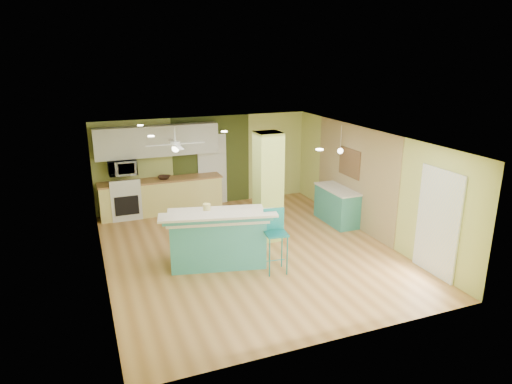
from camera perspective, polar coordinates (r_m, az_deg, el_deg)
floor at (r=10.06m, az=-0.86°, el=-7.40°), size 6.00×7.00×0.01m
ceiling at (r=9.31m, az=-0.93°, el=6.82°), size 6.00×7.00×0.01m
wall_back at (r=12.83m, az=-6.43°, el=3.83°), size 6.00×0.01×2.50m
wall_front at (r=6.67m, az=9.91°, el=-9.04°), size 6.00×0.01×2.50m
wall_left at (r=9.06m, az=-19.01°, el=-2.63°), size 0.01×7.00×2.50m
wall_right at (r=10.98m, az=13.94°, el=1.18°), size 0.01×7.00×2.50m
wood_panel at (r=11.45m, az=12.16°, el=1.94°), size 0.02×3.40×2.50m
olive_accent at (r=12.87m, az=-5.55°, el=3.89°), size 2.20×0.02×2.50m
interior_door at (r=12.90m, az=-5.48°, el=2.79°), size 0.82×0.05×2.00m
french_door at (r=9.34m, az=21.76°, el=-3.64°), size 0.04×1.08×2.10m
column at (r=10.28m, az=1.51°, el=0.62°), size 0.55×0.55×2.50m
kitchen_run at (r=12.49m, az=-11.70°, el=-0.50°), size 3.25×0.63×0.94m
stove at (r=12.37m, az=-16.02°, el=-1.04°), size 0.76×0.66×1.08m
upper_cabinets at (r=12.25m, az=-12.21°, el=6.27°), size 3.20×0.34×0.80m
microwave at (r=12.14m, az=-16.36°, el=2.97°), size 0.70×0.48×0.39m
ceiling_fan at (r=10.98m, az=-10.05°, el=5.87°), size 1.41×1.41×0.61m
pendant_lamp at (r=11.25m, az=10.50°, el=5.10°), size 0.14×0.14×0.69m
wall_decor at (r=11.53m, az=11.61°, el=3.61°), size 0.03×0.90×0.70m
peninsula at (r=9.34m, az=-4.84°, el=-5.68°), size 2.34×1.64×1.21m
bar_stool at (r=8.90m, az=2.39°, el=-4.80°), size 0.47×0.47×1.26m
side_counter at (r=11.73m, az=10.06°, el=-1.64°), size 0.59×1.40×0.90m
fruit_bowl at (r=12.35m, az=-11.42°, el=1.79°), size 0.44×0.44×0.08m
canister at (r=9.30m, az=-6.17°, el=-2.01°), size 0.15×0.15×0.18m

